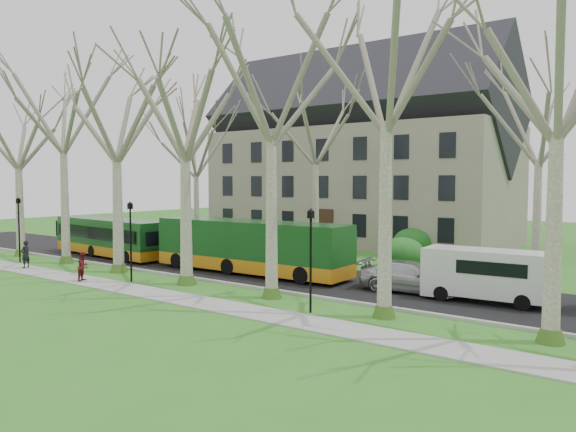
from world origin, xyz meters
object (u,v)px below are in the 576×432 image
(bus_follow, at_px, (250,246))
(pedestrian_b, at_px, (83,266))
(sedan, at_px, (411,277))
(pedestrian_a, at_px, (26,254))
(van_a, at_px, (486,276))
(bus_lead, at_px, (110,237))

(bus_follow, height_order, pedestrian_b, bus_follow)
(sedan, relative_size, pedestrian_b, 3.28)
(pedestrian_a, relative_size, pedestrian_b, 1.09)
(van_a, distance_m, pedestrian_a, 27.32)
(bus_follow, distance_m, sedan, 10.09)
(bus_follow, xyz_separation_m, pedestrian_a, (-12.59, -6.99, -0.75))
(bus_lead, distance_m, pedestrian_b, 10.01)
(bus_follow, bearing_deg, van_a, 0.47)
(bus_follow, bearing_deg, sedan, 1.49)
(bus_follow, xyz_separation_m, pedestrian_b, (-5.70, -7.39, -0.82))
(pedestrian_a, xyz_separation_m, pedestrian_b, (6.89, -0.40, -0.07))
(bus_lead, relative_size, sedan, 2.16)
(van_a, bearing_deg, bus_lead, 178.05)
(sedan, bearing_deg, van_a, -96.96)
(sedan, height_order, van_a, van_a)
(van_a, bearing_deg, bus_follow, 177.92)
(sedan, bearing_deg, pedestrian_a, 102.19)
(bus_lead, bearing_deg, bus_follow, 6.85)
(sedan, bearing_deg, bus_follow, 86.86)
(sedan, distance_m, pedestrian_a, 23.84)
(pedestrian_b, bearing_deg, pedestrian_a, 59.40)
(bus_follow, height_order, pedestrian_a, bus_follow)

